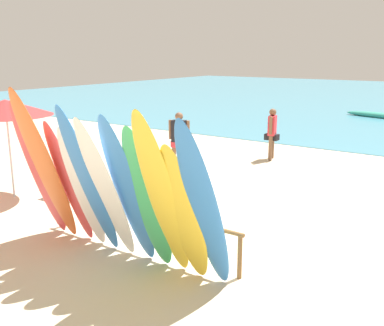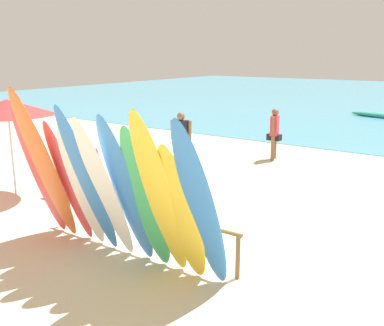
# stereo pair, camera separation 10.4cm
# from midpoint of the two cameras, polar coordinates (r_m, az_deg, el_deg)

# --- Properties ---
(ground) EXTENTS (60.00, 60.00, 0.00)m
(ground) POSITION_cam_midpoint_polar(r_m,az_deg,el_deg) (20.01, 21.30, 3.82)
(ground) COLOR beige
(surfboard_rack) EXTENTS (3.77, 0.07, 0.71)m
(surfboard_rack) POSITION_cam_midpoint_polar(r_m,az_deg,el_deg) (7.43, -6.12, -6.70)
(surfboard_rack) COLOR brown
(surfboard_rack) RESTS_ON ground
(surfboard_red_0) EXTENTS (0.53, 0.90, 2.47)m
(surfboard_red_0) POSITION_cam_midpoint_polar(r_m,az_deg,el_deg) (8.00, -18.57, -0.87)
(surfboard_red_0) COLOR #D13D42
(surfboard_red_0) RESTS_ON ground
(surfboard_orange_1) EXTENTS (0.55, 1.16, 2.72)m
(surfboard_orange_1) POSITION_cam_midpoint_polar(r_m,az_deg,el_deg) (7.61, -17.87, -0.60)
(surfboard_orange_1) COLOR orange
(surfboard_orange_1) RESTS_ON ground
(surfboard_red_2) EXTENTS (0.57, 0.85, 2.18)m
(surfboard_red_2) POSITION_cam_midpoint_polar(r_m,az_deg,el_deg) (7.61, -15.08, -2.48)
(surfboard_red_2) COLOR #D13D42
(surfboard_red_2) RESTS_ON ground
(surfboard_white_3) EXTENTS (0.48, 0.82, 2.13)m
(surfboard_white_3) POSITION_cam_midpoint_polar(r_m,az_deg,el_deg) (7.33, -13.51, -3.22)
(surfboard_white_3) COLOR white
(surfboard_white_3) RESTS_ON ground
(surfboard_blue_4) EXTENTS (0.57, 1.07, 2.50)m
(surfboard_blue_4) POSITION_cam_midpoint_polar(r_m,az_deg,el_deg) (6.99, -12.73, -2.43)
(surfboard_blue_4) COLOR #337AD1
(surfboard_blue_4) RESTS_ON ground
(surfboard_white_5) EXTENTS (0.53, 1.05, 2.36)m
(surfboard_white_5) POSITION_cam_midpoint_polar(r_m,az_deg,el_deg) (6.75, -10.63, -3.55)
(surfboard_white_5) COLOR white
(surfboard_white_5) RESTS_ON ground
(surfboard_blue_6) EXTENTS (0.57, 0.99, 2.41)m
(surfboard_blue_6) POSITION_cam_midpoint_polar(r_m,az_deg,el_deg) (6.55, -7.91, -3.75)
(surfboard_blue_6) COLOR #337AD1
(surfboard_blue_6) RESTS_ON ground
(surfboard_green_7) EXTENTS (0.54, 0.89, 2.28)m
(surfboard_green_7) POSITION_cam_midpoint_polar(r_m,az_deg,el_deg) (6.36, -5.38, -4.82)
(surfboard_green_7) COLOR #38B266
(surfboard_green_7) RESTS_ON ground
(surfboard_yellow_8) EXTENTS (0.52, 1.12, 2.54)m
(surfboard_yellow_8) POSITION_cam_midpoint_polar(r_m,az_deg,el_deg) (6.05, -3.57, -4.46)
(surfboard_yellow_8) COLOR yellow
(surfboard_yellow_8) RESTS_ON ground
(surfboard_yellow_9) EXTENTS (0.58, 0.86, 2.11)m
(surfboard_yellow_9) POSITION_cam_midpoint_polar(r_m,az_deg,el_deg) (6.02, -0.74, -6.74)
(surfboard_yellow_9) COLOR yellow
(surfboard_yellow_9) RESTS_ON ground
(surfboard_blue_10) EXTENTS (0.53, 1.11, 2.49)m
(surfboard_blue_10) POSITION_cam_midpoint_polar(r_m,az_deg,el_deg) (5.70, 1.71, -5.91)
(surfboard_blue_10) COLOR #337AD1
(surfboard_blue_10) RESTS_ON ground
(beachgoer_near_rack) EXTENTS (0.40, 0.58, 1.56)m
(beachgoer_near_rack) POSITION_cam_midpoint_polar(r_m,az_deg,el_deg) (13.72, 10.70, 4.09)
(beachgoer_near_rack) COLOR brown
(beachgoer_near_rack) RESTS_ON ground
(beachgoer_by_water) EXTENTS (0.58, 0.32, 1.59)m
(beachgoer_by_water) POSITION_cam_midpoint_polar(r_m,az_deg,el_deg) (12.37, -1.17, 3.39)
(beachgoer_by_water) COLOR brown
(beachgoer_by_water) RESTS_ON ground
(beach_chair_red) EXTENTS (0.73, 0.83, 0.82)m
(beach_chair_red) POSITION_cam_midpoint_polar(r_m,az_deg,el_deg) (11.68, -12.92, -0.06)
(beach_chair_red) COLOR #B7B7BC
(beach_chair_red) RESTS_ON ground
(beach_chair_blue) EXTENTS (0.50, 0.70, 0.81)m
(beach_chair_blue) POSITION_cam_midpoint_polar(r_m,az_deg,el_deg) (10.54, -15.57, -1.74)
(beach_chair_blue) COLOR #B7B7BC
(beach_chair_blue) RESTS_ON ground
(beach_chair_striped) EXTENTS (0.64, 0.75, 0.83)m
(beach_chair_striped) POSITION_cam_midpoint_polar(r_m,az_deg,el_deg) (11.51, -6.89, 0.02)
(beach_chair_striped) COLOR #B7B7BC
(beach_chair_striped) RESTS_ON ground
(beach_umbrella) EXTENTS (1.99, 1.99, 2.20)m
(beach_umbrella) POSITION_cam_midpoint_polar(r_m,az_deg,el_deg) (10.54, -22.24, 6.60)
(beach_umbrella) COLOR silver
(beach_umbrella) RESTS_ON ground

